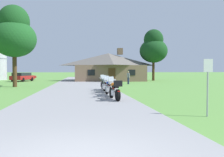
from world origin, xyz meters
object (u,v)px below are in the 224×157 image
(motorcycle_green_farthest_in_row, at_px, (104,84))
(parked_red_suv_far_left, at_px, (22,77))
(parked_red_sedan_far_left, at_px, (24,76))
(bystander_gray_shirt_near_lodge, at_px, (128,77))
(motorcycle_orange_nearest_to_camera, at_px, (115,90))
(motorcycle_white_third_in_row, at_px, (107,85))
(motorcycle_blue_second_in_row, at_px, (110,87))
(metal_signpost_roadside, at_px, (208,80))
(tree_left_near, at_px, (14,34))
(tree_right_of_lodge, at_px, (154,48))

(motorcycle_green_farthest_in_row, height_order, parked_red_suv_far_left, parked_red_suv_far_left)
(motorcycle_green_farthest_in_row, distance_m, parked_red_sedan_far_left, 28.15)
(bystander_gray_shirt_near_lodge, bearing_deg, motorcycle_orange_nearest_to_camera, 148.69)
(motorcycle_green_farthest_in_row, bearing_deg, motorcycle_white_third_in_row, -95.80)
(bystander_gray_shirt_near_lodge, bearing_deg, parked_red_sedan_far_left, 29.17)
(motorcycle_green_farthest_in_row, bearing_deg, parked_red_suv_far_left, 116.28)
(motorcycle_blue_second_in_row, relative_size, metal_signpost_roadside, 0.97)
(metal_signpost_roadside, bearing_deg, tree_left_near, 123.61)
(tree_left_near, distance_m, parked_red_sedan_far_left, 20.23)
(motorcycle_orange_nearest_to_camera, xyz_separation_m, parked_red_sedan_far_left, (-12.40, 31.80, 0.02))
(tree_left_near, distance_m, parked_red_suv_far_left, 14.21)
(metal_signpost_roadside, distance_m, parked_red_sedan_far_left, 39.69)
(tree_left_near, relative_size, parked_red_suv_far_left, 1.74)
(motorcycle_white_third_in_row, bearing_deg, motorcycle_blue_second_in_row, -94.59)
(motorcycle_green_farthest_in_row, relative_size, tree_right_of_lodge, 0.23)
(tree_right_of_lodge, height_order, tree_left_near, tree_right_of_lodge)
(motorcycle_blue_second_in_row, height_order, tree_left_near, tree_left_near)
(motorcycle_green_farthest_in_row, relative_size, metal_signpost_roadside, 0.97)
(bystander_gray_shirt_near_lodge, bearing_deg, tree_left_near, 87.67)
(motorcycle_white_third_in_row, bearing_deg, metal_signpost_roadside, -77.55)
(tree_left_near, bearing_deg, parked_red_suv_far_left, 100.43)
(motorcycle_orange_nearest_to_camera, height_order, parked_red_suv_far_left, parked_red_suv_far_left)
(motorcycle_blue_second_in_row, relative_size, bystander_gray_shirt_near_lodge, 1.24)
(tree_right_of_lodge, bearing_deg, bystander_gray_shirt_near_lodge, -123.56)
(motorcycle_orange_nearest_to_camera, distance_m, motorcycle_white_third_in_row, 4.42)
(tree_right_of_lodge, relative_size, tree_left_near, 1.03)
(bystander_gray_shirt_near_lodge, bearing_deg, tree_right_of_lodge, -50.36)
(motorcycle_orange_nearest_to_camera, bearing_deg, motorcycle_green_farthest_in_row, 83.11)
(parked_red_suv_far_left, bearing_deg, motorcycle_green_farthest_in_row, -43.94)
(tree_right_of_lodge, bearing_deg, motorcycle_white_third_in_row, -116.51)
(motorcycle_blue_second_in_row, distance_m, motorcycle_green_farthest_in_row, 4.46)
(motorcycle_white_third_in_row, distance_m, metal_signpost_roadside, 9.72)
(motorcycle_orange_nearest_to_camera, relative_size, parked_red_suv_far_left, 0.42)
(motorcycle_orange_nearest_to_camera, xyz_separation_m, tree_right_of_lodge, (10.60, 25.65, 5.09))
(bystander_gray_shirt_near_lodge, xyz_separation_m, parked_red_sedan_far_left, (-16.50, 15.96, -0.31))
(motorcycle_white_third_in_row, relative_size, motorcycle_green_farthest_in_row, 1.00)
(motorcycle_blue_second_in_row, bearing_deg, motorcycle_orange_nearest_to_camera, -95.76)
(motorcycle_white_third_in_row, distance_m, tree_left_near, 12.97)
(tree_left_near, bearing_deg, tree_right_of_lodge, 34.07)
(parked_red_sedan_far_left, bearing_deg, motorcycle_orange_nearest_to_camera, -163.16)
(motorcycle_orange_nearest_to_camera, distance_m, motorcycle_blue_second_in_row, 2.11)
(motorcycle_white_third_in_row, xyz_separation_m, tree_left_near, (-8.83, 8.09, 4.98))
(bystander_gray_shirt_near_lodge, height_order, metal_signpost_roadside, metal_signpost_roadside)
(motorcycle_white_third_in_row, height_order, parked_red_sedan_far_left, motorcycle_white_third_in_row)
(motorcycle_blue_second_in_row, bearing_deg, motorcycle_green_farthest_in_row, 82.78)
(motorcycle_green_farthest_in_row, height_order, parked_red_sedan_far_left, motorcycle_green_farthest_in_row)
(motorcycle_orange_nearest_to_camera, distance_m, metal_signpost_roadside, 5.64)
(metal_signpost_roadside, relative_size, tree_right_of_lodge, 0.24)
(motorcycle_white_third_in_row, relative_size, bystander_gray_shirt_near_lodge, 1.24)
(motorcycle_orange_nearest_to_camera, relative_size, tree_left_near, 0.24)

